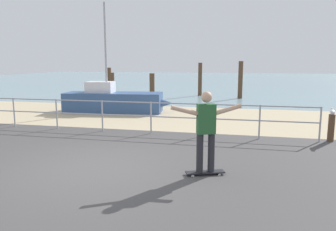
{
  "coord_description": "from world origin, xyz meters",
  "views": [
    {
      "loc": [
        3.14,
        -6.37,
        2.32
      ],
      "look_at": [
        1.22,
        2.0,
        0.9
      ],
      "focal_mm": 35.17,
      "sensor_mm": 36.0,
      "label": 1
    }
  ],
  "objects_px": {
    "sailboat": "(117,101)",
    "skateboard": "(205,172)",
    "bollard_short": "(331,128)",
    "seagull": "(332,112)",
    "skateboarder": "(206,127)"
  },
  "relations": [
    {
      "from": "skateboard",
      "to": "bollard_short",
      "type": "bearing_deg",
      "value": 48.6
    },
    {
      "from": "skateboard",
      "to": "skateboarder",
      "type": "xyz_separation_m",
      "value": [
        -0.0,
        -0.0,
        0.95
      ]
    },
    {
      "from": "sailboat",
      "to": "skateboard",
      "type": "height_order",
      "value": "sailboat"
    },
    {
      "from": "sailboat",
      "to": "skateboarder",
      "type": "xyz_separation_m",
      "value": [
        4.93,
        -7.6,
        0.5
      ]
    },
    {
      "from": "sailboat",
      "to": "bollard_short",
      "type": "xyz_separation_m",
      "value": [
        8.15,
        -3.95,
        -0.12
      ]
    },
    {
      "from": "sailboat",
      "to": "seagull",
      "type": "height_order",
      "value": "sailboat"
    },
    {
      "from": "skateboarder",
      "to": "bollard_short",
      "type": "height_order",
      "value": "skateboarder"
    },
    {
      "from": "skateboarder",
      "to": "seagull",
      "type": "height_order",
      "value": "skateboarder"
    },
    {
      "from": "bollard_short",
      "to": "seagull",
      "type": "distance_m",
      "value": 0.48
    },
    {
      "from": "bollard_short",
      "to": "seagull",
      "type": "bearing_deg",
      "value": 81.57
    },
    {
      "from": "skateboarder",
      "to": "bollard_short",
      "type": "xyz_separation_m",
      "value": [
        3.22,
        3.65,
        -0.61
      ]
    },
    {
      "from": "seagull",
      "to": "skateboard",
      "type": "bearing_deg",
      "value": -131.29
    },
    {
      "from": "seagull",
      "to": "bollard_short",
      "type": "bearing_deg",
      "value": -98.43
    },
    {
      "from": "skateboard",
      "to": "seagull",
      "type": "height_order",
      "value": "seagull"
    },
    {
      "from": "skateboard",
      "to": "bollard_short",
      "type": "distance_m",
      "value": 4.88
    }
  ]
}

